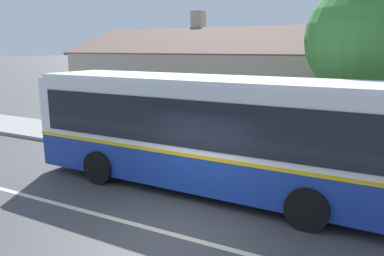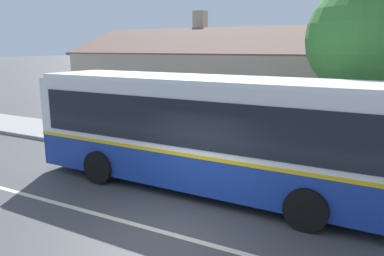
{
  "view_description": "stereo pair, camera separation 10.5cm",
  "coord_description": "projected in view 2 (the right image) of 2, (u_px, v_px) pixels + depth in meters",
  "views": [
    {
      "loc": [
        4.0,
        -6.47,
        4.02
      ],
      "look_at": [
        -1.07,
        3.15,
        1.68
      ],
      "focal_mm": 35.0,
      "sensor_mm": 36.0,
      "label": 1
    },
    {
      "loc": [
        4.1,
        -6.42,
        4.02
      ],
      "look_at": [
        -1.07,
        3.15,
        1.68
      ],
      "focal_mm": 35.0,
      "sensor_mm": 36.0,
      "label": 2
    }
  ],
  "objects": [
    {
      "name": "lane_divider_stripe",
      "position": [
        167.0,
        233.0,
        8.27
      ],
      "size": [
        60.0,
        0.16,
        0.01
      ],
      "primitive_type": "cube",
      "color": "beige",
      "rests_on": "ground"
    },
    {
      "name": "bench_by_building",
      "position": [
        115.0,
        132.0,
        15.54
      ],
      "size": [
        1.86,
        0.51,
        0.94
      ],
      "color": "brown",
      "rests_on": "sidewalk_far"
    },
    {
      "name": "community_building",
      "position": [
        308.0,
        88.0,
        19.56
      ],
      "size": [
        25.35,
        8.92,
        6.19
      ],
      "color": "tan",
      "rests_on": "ground"
    },
    {
      "name": "transit_bus",
      "position": [
        204.0,
        130.0,
        10.66
      ],
      "size": [
        10.6,
        2.89,
        3.22
      ],
      "color": "navy",
      "rests_on": "ground"
    },
    {
      "name": "ground_plane",
      "position": [
        167.0,
        233.0,
        8.27
      ],
      "size": [
        300.0,
        300.0,
        0.0
      ],
      "primitive_type": "plane",
      "color": "#424244"
    },
    {
      "name": "street_tree_primary",
      "position": [
        364.0,
        39.0,
        11.73
      ],
      "size": [
        3.58,
        3.58,
        6.08
      ],
      "color": "#4C3828",
      "rests_on": "ground"
    },
    {
      "name": "sidewalk_far",
      "position": [
        256.0,
        160.0,
        13.42
      ],
      "size": [
        60.0,
        3.0,
        0.15
      ],
      "primitive_type": "cube",
      "color": "gray",
      "rests_on": "ground"
    }
  ]
}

